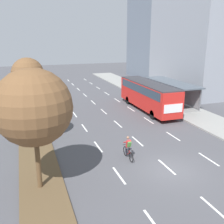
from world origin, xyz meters
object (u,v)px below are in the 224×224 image
at_px(bus, 148,93).
at_px(median_tree_second, 33,96).
at_px(bus_shelter, 173,90).
at_px(median_tree_third, 28,74).
at_px(median_tree_nearest, 33,108).
at_px(cyclist, 128,149).

distance_m(bus, median_tree_second, 14.49).
distance_m(bus_shelter, median_tree_third, 17.99).
relative_size(bus_shelter, bus, 0.86).
bearing_deg(bus_shelter, median_tree_third, 176.32).
relative_size(bus, median_tree_third, 1.78).
bearing_deg(bus, median_tree_nearest, -135.89).
bearing_deg(bus, bus_shelter, 17.42).
bearing_deg(cyclist, bus_shelter, 47.71).
xyz_separation_m(bus_shelter, bus, (-4.28, -1.34, 0.20)).
height_order(median_tree_nearest, median_tree_second, median_tree_nearest).
distance_m(median_tree_nearest, median_tree_third, 15.73).
bearing_deg(bus, median_tree_second, -158.02).
bearing_deg(median_tree_third, median_tree_nearest, -90.75).
distance_m(bus, median_tree_nearest, 19.24).
bearing_deg(bus, cyclist, -122.63).
xyz_separation_m(median_tree_nearest, median_tree_second, (0.33, 7.86, -1.10)).
xyz_separation_m(cyclist, median_tree_second, (-6.06, 5.98, 3.05)).
bearing_deg(median_tree_second, median_tree_third, 90.88).
bearing_deg(cyclist, median_tree_third, 114.07).
distance_m(bus, cyclist, 13.55).
relative_size(bus, median_tree_nearest, 1.62).
bearing_deg(cyclist, median_tree_second, 135.41).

